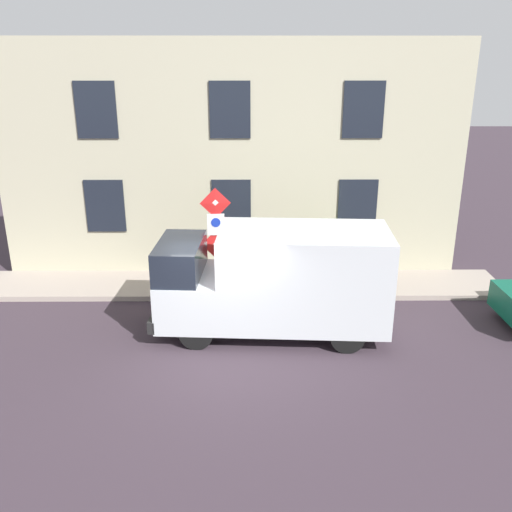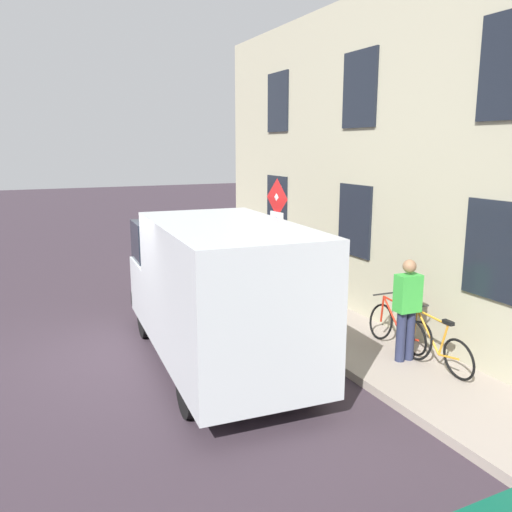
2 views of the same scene
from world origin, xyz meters
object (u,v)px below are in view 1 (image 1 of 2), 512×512
object	(u,v)px
sign_post_stacked	(216,231)
bicycle_red	(308,265)
pedestrian	(326,249)
bicycle_orange	(339,265)
delivery_van	(277,279)
litter_bin	(231,276)

from	to	relation	value
sign_post_stacked	bicycle_red	xyz separation A→B (m)	(1.13, -2.51, -1.36)
sign_post_stacked	pedestrian	world-z (taller)	sign_post_stacked
pedestrian	sign_post_stacked	bearing A→B (deg)	19.34
bicycle_orange	bicycle_red	size ratio (longest dim) A/B	1.00
delivery_van	bicycle_red	size ratio (longest dim) A/B	3.17
pedestrian	litter_bin	world-z (taller)	pedestrian
delivery_van	bicycle_red	bearing A→B (deg)	-105.26
sign_post_stacked	litter_bin	distance (m)	1.34
sign_post_stacked	bicycle_orange	world-z (taller)	sign_post_stacked
delivery_van	pedestrian	world-z (taller)	delivery_van
sign_post_stacked	bicycle_orange	xyz separation A→B (m)	(1.13, -3.40, -1.36)
delivery_van	litter_bin	xyz separation A→B (m)	(2.06, 1.14, -0.74)
bicycle_red	pedestrian	world-z (taller)	pedestrian
bicycle_red	pedestrian	size ratio (longest dim) A/B	1.00
litter_bin	bicycle_red	bearing A→B (deg)	-65.61
sign_post_stacked	pedestrian	xyz separation A→B (m)	(0.88, -2.98, -0.80)
delivery_van	bicycle_orange	world-z (taller)	delivery_van
bicycle_orange	sign_post_stacked	bearing A→B (deg)	20.66
bicycle_orange	pedestrian	bearing A→B (deg)	33.02
sign_post_stacked	bicycle_red	bearing A→B (deg)	-65.80
sign_post_stacked	delivery_van	world-z (taller)	sign_post_stacked
bicycle_orange	delivery_van	bearing A→B (deg)	60.22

